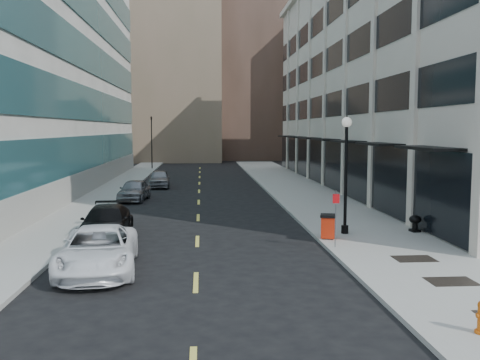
{
  "coord_description": "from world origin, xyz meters",
  "views": [
    {
      "loc": [
        0.2,
        -14.04,
        4.68
      ],
      "look_at": [
        2.12,
        12.52,
        2.13
      ],
      "focal_mm": 40.0,
      "sensor_mm": 36.0,
      "label": 1
    }
  ],
  "objects": [
    {
      "name": "grate_far",
      "position": [
        7.6,
        3.8,
        0.15
      ],
      "size": [
        1.4,
        1.0,
        0.01
      ],
      "primitive_type": "cube",
      "color": "black",
      "rests_on": "sidewalk_right"
    },
    {
      "name": "car_grey_sedan",
      "position": [
        -3.2,
        29.02,
        0.7
      ],
      "size": [
        1.85,
        4.2,
        1.4
      ],
      "primitive_type": "imported",
      "rotation": [
        0.0,
        0.0,
        0.05
      ],
      "color": "gray",
      "rests_on": "ground"
    },
    {
      "name": "skyline_tan_near",
      "position": [
        -4.0,
        68.0,
        14.0
      ],
      "size": [
        14.0,
        18.0,
        28.0
      ],
      "primitive_type": "cube",
      "color": "#7E6752",
      "rests_on": "ground"
    },
    {
      "name": "ground",
      "position": [
        0.0,
        0.0,
        0.0
      ],
      "size": [
        160.0,
        160.0,
        0.0
      ],
      "primitive_type": "plane",
      "color": "black",
      "rests_on": "ground"
    },
    {
      "name": "car_silver_sedan",
      "position": [
        -4.2,
        21.0,
        0.7
      ],
      "size": [
        2.01,
        4.23,
        1.4
      ],
      "primitive_type": "imported",
      "rotation": [
        0.0,
        0.0,
        -0.09
      ],
      "color": "gray",
      "rests_on": "ground"
    },
    {
      "name": "sidewalk_left",
      "position": [
        -6.5,
        20.0,
        0.07
      ],
      "size": [
        3.0,
        80.0,
        0.15
      ],
      "primitive_type": "cube",
      "color": "#99978B",
      "rests_on": "ground"
    },
    {
      "name": "sign_post",
      "position": [
        5.3,
        5.81,
        1.59
      ],
      "size": [
        0.26,
        0.07,
        2.2
      ],
      "rotation": [
        0.0,
        0.0,
        -0.08
      ],
      "color": "slate",
      "rests_on": "sidewalk_right"
    },
    {
      "name": "car_white_van",
      "position": [
        -3.2,
        3.41,
        0.73
      ],
      "size": [
        2.87,
        5.44,
        1.46
      ],
      "primitive_type": "imported",
      "rotation": [
        0.0,
        0.0,
        0.09
      ],
      "color": "white",
      "rests_on": "ground"
    },
    {
      "name": "skyline_tan_far",
      "position": [
        -14.0,
        78.0,
        11.0
      ],
      "size": [
        12.0,
        14.0,
        22.0
      ],
      "primitive_type": "cube",
      "color": "#7E6752",
      "rests_on": "ground"
    },
    {
      "name": "car_black_pickup",
      "position": [
        -3.88,
        8.78,
        0.7
      ],
      "size": [
        2.04,
        4.84,
        1.39
      ],
      "primitive_type": "imported",
      "rotation": [
        0.0,
        0.0,
        0.02
      ],
      "color": "black",
      "rests_on": "ground"
    },
    {
      "name": "road_centerline",
      "position": [
        0.0,
        17.0,
        0.01
      ],
      "size": [
        0.15,
        68.2,
        0.01
      ],
      "color": "#D8CC4C",
      "rests_on": "ground"
    },
    {
      "name": "lamppost",
      "position": [
        6.4,
        8.49,
        3.17
      ],
      "size": [
        0.43,
        0.43,
        5.15
      ],
      "color": "black",
      "rests_on": "sidewalk_right"
    },
    {
      "name": "building_right",
      "position": [
        16.94,
        26.99,
        8.99
      ],
      "size": [
        15.3,
        46.5,
        18.25
      ],
      "color": "beige",
      "rests_on": "ground"
    },
    {
      "name": "skyline_brown",
      "position": [
        8.0,
        72.0,
        17.0
      ],
      "size": [
        12.0,
        16.0,
        34.0
      ],
      "primitive_type": "cube",
      "color": "brown",
      "rests_on": "ground"
    },
    {
      "name": "skyline_stone",
      "position": [
        18.0,
        66.0,
        10.0
      ],
      "size": [
        10.0,
        14.0,
        20.0
      ],
      "primitive_type": "cube",
      "color": "beige",
      "rests_on": "ground"
    },
    {
      "name": "grate_mid",
      "position": [
        7.6,
        1.0,
        0.15
      ],
      "size": [
        1.4,
        1.0,
        0.01
      ],
      "primitive_type": "cube",
      "color": "black",
      "rests_on": "sidewalk_right"
    },
    {
      "name": "traffic_signal",
      "position": [
        -5.5,
        48.0,
        5.72
      ],
      "size": [
        0.66,
        0.66,
        6.98
      ],
      "color": "black",
      "rests_on": "ground"
    },
    {
      "name": "sidewalk_right",
      "position": [
        7.5,
        20.0,
        0.07
      ],
      "size": [
        5.0,
        80.0,
        0.15
      ],
      "primitive_type": "cube",
      "color": "#99978B",
      "rests_on": "ground"
    },
    {
      "name": "trash_bin",
      "position": [
        5.4,
        7.44,
        0.7
      ],
      "size": [
        0.76,
        0.77,
        1.01
      ],
      "rotation": [
        0.0,
        0.0,
        -0.27
      ],
      "color": "red",
      "rests_on": "sidewalk_right"
    },
    {
      "name": "urn_planter",
      "position": [
        9.6,
        8.64,
        0.6
      ],
      "size": [
        0.53,
        0.53,
        0.74
      ],
      "rotation": [
        0.0,
        0.0,
        0.12
      ],
      "color": "black",
      "rests_on": "sidewalk_right"
    }
  ]
}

